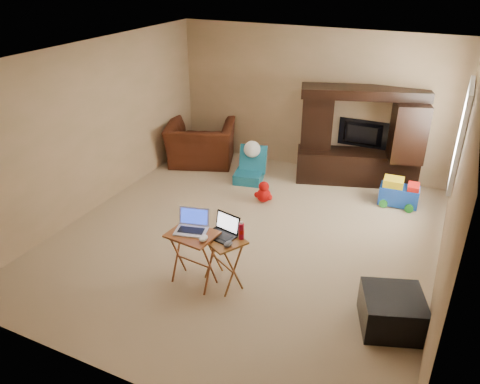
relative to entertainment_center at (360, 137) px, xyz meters
The scene contains 22 objects.
floor 2.77m from the entertainment_center, 111.24° to the right, with size 5.50×5.50×0.00m, color #CFB58F.
ceiling 3.13m from the entertainment_center, 111.24° to the right, with size 5.50×5.50×0.00m, color silver.
wall_back 1.08m from the entertainment_center, 163.54° to the left, with size 5.00×5.00×0.00m, color tan.
wall_front 5.32m from the entertainment_center, 100.41° to the right, with size 5.00×5.00×0.00m, color tan.
wall_left 4.27m from the entertainment_center, 144.50° to the right, with size 5.50×5.50×0.00m, color tan.
wall_right 2.94m from the entertainment_center, 58.00° to the right, with size 5.50×5.50×0.00m, color tan.
window_pane 1.87m from the entertainment_center, 31.07° to the right, with size 1.20×1.20×0.00m, color white.
window_frame 1.85m from the entertainment_center, 31.41° to the right, with size 0.06×1.14×1.34m, color white.
entertainment_center is the anchor object (origin of this frame).
television 0.20m from the entertainment_center, 90.00° to the left, with size 0.84×0.11×0.48m, color black.
recliner 2.89m from the entertainment_center, behind, with size 1.21×1.06×0.79m, color #4A1D0F.
child_rocker 1.93m from the entertainment_center, 154.17° to the right, with size 0.47×0.53×0.62m, color #16607B, non-canonical shape.
plush_toy 1.91m from the entertainment_center, 129.73° to the right, with size 0.32×0.26×0.35m, color red, non-canonical shape.
push_toy 1.17m from the entertainment_center, 35.33° to the right, with size 0.60×0.43×0.45m, color blue, non-canonical shape.
ottoman 3.67m from the entertainment_center, 71.09° to the right, with size 0.62×0.62×0.40m, color black.
tray_table_left 3.86m from the entertainment_center, 106.63° to the right, with size 0.53×0.43×0.69m, color brown.
tray_table_right 3.65m from the entertainment_center, 102.28° to the right, with size 0.50×0.40×0.64m, color #925F23.
laptop_left 3.81m from the entertainment_center, 107.19° to the right, with size 0.36×0.30×0.24m, color silver.
laptop_right 3.60m from the entertainment_center, 102.97° to the right, with size 0.34×0.28×0.24m, color black.
mouse_left 3.85m from the entertainment_center, 103.61° to the right, with size 0.09×0.14×0.06m, color white.
mouse_right 3.71m from the entertainment_center, 99.92° to the right, with size 0.08×0.13×0.05m, color #444449.
water_bottle 3.50m from the entertainment_center, 99.36° to the right, with size 0.06×0.06×0.20m, color #BA0B28.
Camera 1 is at (2.32, -5.09, 3.55)m, focal length 35.00 mm.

